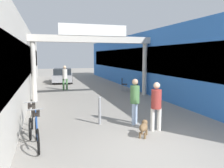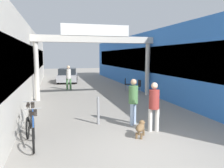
% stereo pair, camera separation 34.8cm
% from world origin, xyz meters
% --- Properties ---
extents(ground_plane, '(80.00, 80.00, 0.00)m').
position_xyz_m(ground_plane, '(0.00, 0.00, 0.00)').
color(ground_plane, gray).
extents(storefront_left, '(3.00, 26.00, 4.11)m').
position_xyz_m(storefront_left, '(-5.09, 11.00, 2.06)').
color(storefront_left, beige).
rests_on(storefront_left, ground_plane).
extents(storefront_right, '(3.00, 26.00, 4.11)m').
position_xyz_m(storefront_right, '(5.09, 11.00, 2.06)').
color(storefront_right, blue).
rests_on(storefront_right, ground_plane).
extents(arcade_sign_gateway, '(7.40, 0.47, 4.30)m').
position_xyz_m(arcade_sign_gateway, '(0.00, 7.84, 3.07)').
color(arcade_sign_gateway, beige).
rests_on(arcade_sign_gateway, ground_plane).
extents(pedestrian_with_dog, '(0.40, 0.38, 1.65)m').
position_xyz_m(pedestrian_with_dog, '(0.75, 1.52, 0.94)').
color(pedestrian_with_dog, silver).
rests_on(pedestrian_with_dog, ground_plane).
extents(pedestrian_companion, '(0.48, 0.48, 1.69)m').
position_xyz_m(pedestrian_companion, '(0.35, 2.39, 0.96)').
color(pedestrian_companion, '#A5BFE0').
rests_on(pedestrian_companion, ground_plane).
extents(pedestrian_carrying_crate, '(0.39, 0.36, 1.81)m').
position_xyz_m(pedestrian_carrying_crate, '(-1.36, 11.43, 1.04)').
color(pedestrian_carrying_crate, '#4C7F47').
rests_on(pedestrian_carrying_crate, ground_plane).
extents(dog_on_leash, '(0.54, 0.65, 0.47)m').
position_xyz_m(dog_on_leash, '(0.14, 1.17, 0.29)').
color(dog_on_leash, brown).
rests_on(dog_on_leash, ground_plane).
extents(bicycle_blue_nearest, '(0.46, 1.69, 0.98)m').
position_xyz_m(bicycle_blue_nearest, '(-3.04, 1.41, 0.44)').
color(bicycle_blue_nearest, black).
rests_on(bicycle_blue_nearest, ground_plane).
extents(bicycle_silver_second, '(0.46, 1.69, 0.98)m').
position_xyz_m(bicycle_silver_second, '(-3.25, 2.52, 0.44)').
color(bicycle_silver_second, black).
rests_on(bicycle_silver_second, ground_plane).
extents(bollard_post_metal, '(0.10, 0.10, 1.03)m').
position_xyz_m(bollard_post_metal, '(-0.89, 2.74, 0.52)').
color(bollard_post_metal, gray).
rests_on(bollard_post_metal, ground_plane).
extents(cafe_chair_black_nearer, '(0.42, 0.42, 0.89)m').
position_xyz_m(cafe_chair_black_nearer, '(3.09, 8.76, 0.54)').
color(cafe_chair_black_nearer, gray).
rests_on(cafe_chair_black_nearer, ground_plane).
extents(cafe_chair_black_farther, '(0.52, 0.52, 0.89)m').
position_xyz_m(cafe_chair_black_farther, '(2.65, 9.88, 0.54)').
color(cafe_chair_black_farther, gray).
rests_on(cafe_chair_black_farther, ground_plane).
extents(parked_car_silver, '(2.21, 4.18, 1.33)m').
position_xyz_m(parked_car_silver, '(-1.12, 16.37, 0.64)').
color(parked_car_silver, '#99999E').
rests_on(parked_car_silver, ground_plane).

